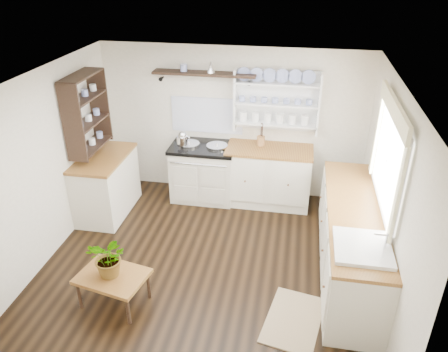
% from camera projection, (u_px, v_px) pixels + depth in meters
% --- Properties ---
extents(floor, '(4.00, 3.80, 0.01)m').
position_uv_depth(floor, '(208.00, 261.00, 5.52)').
color(floor, black).
rests_on(floor, ground).
extents(wall_back, '(4.00, 0.02, 2.30)m').
position_uv_depth(wall_back, '(233.00, 123.00, 6.64)').
color(wall_back, beige).
rests_on(wall_back, ground).
extents(wall_right, '(0.02, 3.80, 2.30)m').
position_uv_depth(wall_right, '(389.00, 197.00, 4.67)').
color(wall_right, beige).
rests_on(wall_right, ground).
extents(wall_left, '(0.02, 3.80, 2.30)m').
position_uv_depth(wall_left, '(45.00, 167.00, 5.30)').
color(wall_left, beige).
rests_on(wall_left, ground).
extents(ceiling, '(4.00, 3.80, 0.01)m').
position_uv_depth(ceiling, '(204.00, 82.00, 4.45)').
color(ceiling, white).
rests_on(ceiling, wall_back).
extents(window, '(0.08, 1.55, 1.22)m').
position_uv_depth(window, '(388.00, 155.00, 4.61)').
color(window, white).
rests_on(window, wall_right).
extents(aga_cooker, '(0.98, 0.68, 0.91)m').
position_uv_depth(aga_cooker, '(204.00, 171.00, 6.74)').
color(aga_cooker, beige).
rests_on(aga_cooker, floor).
extents(back_cabinets, '(1.27, 0.63, 0.90)m').
position_uv_depth(back_cabinets, '(268.00, 175.00, 6.60)').
color(back_cabinets, silver).
rests_on(back_cabinets, floor).
extents(right_cabinets, '(0.62, 2.43, 0.90)m').
position_uv_depth(right_cabinets, '(350.00, 241.00, 5.12)').
color(right_cabinets, silver).
rests_on(right_cabinets, floor).
extents(belfast_sink, '(0.55, 0.60, 0.45)m').
position_uv_depth(belfast_sink, '(361.00, 257.00, 4.31)').
color(belfast_sink, white).
rests_on(belfast_sink, right_cabinets).
extents(left_cabinets, '(0.62, 1.13, 0.90)m').
position_uv_depth(left_cabinets, '(106.00, 184.00, 6.35)').
color(left_cabinets, silver).
rests_on(left_cabinets, floor).
extents(plate_rack, '(1.20, 0.22, 0.90)m').
position_uv_depth(plate_rack, '(277.00, 100.00, 6.32)').
color(plate_rack, white).
rests_on(plate_rack, wall_back).
extents(high_shelf, '(1.50, 0.29, 0.16)m').
position_uv_depth(high_shelf, '(204.00, 74.00, 6.24)').
color(high_shelf, black).
rests_on(high_shelf, wall_back).
extents(left_shelving, '(0.28, 0.80, 1.05)m').
position_uv_depth(left_shelving, '(86.00, 112.00, 5.87)').
color(left_shelving, black).
rests_on(left_shelving, wall_left).
extents(kettle, '(0.17, 0.17, 0.20)m').
position_uv_depth(kettle, '(182.00, 138.00, 6.41)').
color(kettle, silver).
rests_on(kettle, aga_cooker).
extents(utensil_crock, '(0.12, 0.12, 0.14)m').
position_uv_depth(utensil_crock, '(261.00, 141.00, 6.45)').
color(utensil_crock, '#9E6B3A').
rests_on(utensil_crock, back_cabinets).
extents(center_table, '(0.81, 0.65, 0.39)m').
position_uv_depth(center_table, '(113.00, 278.00, 4.71)').
color(center_table, brown).
rests_on(center_table, floor).
extents(potted_plant, '(0.52, 0.48, 0.46)m').
position_uv_depth(potted_plant, '(109.00, 258.00, 4.58)').
color(potted_plant, '#3F7233').
rests_on(potted_plant, center_table).
extents(floor_rug, '(0.70, 0.94, 0.02)m').
position_uv_depth(floor_rug, '(293.00, 320.00, 4.63)').
color(floor_rug, '#7C5D48').
rests_on(floor_rug, floor).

